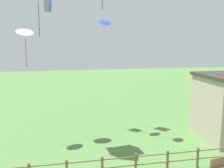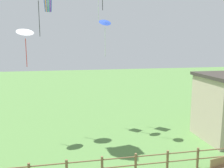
% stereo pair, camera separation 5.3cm
% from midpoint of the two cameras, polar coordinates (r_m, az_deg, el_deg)
% --- Properties ---
extents(wooden_fence, '(20.98, 0.14, 1.25)m').
position_cam_midpoint_polar(wooden_fence, '(14.41, 1.55, -17.88)').
color(wooden_fence, brown).
rests_on(wooden_fence, ground_plane).
extents(park_bench_by_building, '(1.56, 0.73, 1.01)m').
position_cam_midpoint_polar(park_bench_by_building, '(15.86, 23.67, -16.76)').
color(park_bench_by_building, olive).
rests_on(park_bench_by_building, ground_plane).
extents(kite_white_delta, '(1.56, 1.51, 2.87)m').
position_cam_midpoint_polar(kite_white_delta, '(19.38, -19.39, 11.10)').
color(kite_white_delta, white).
extents(kite_blue_delta, '(1.12, 1.03, 3.13)m').
position_cam_midpoint_polar(kite_blue_delta, '(20.98, -1.75, 13.63)').
color(kite_blue_delta, blue).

